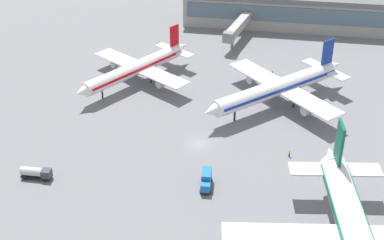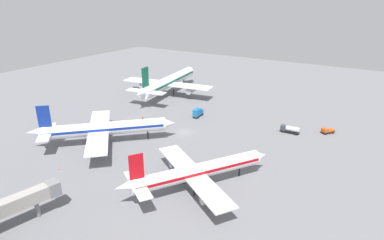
% 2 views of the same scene
% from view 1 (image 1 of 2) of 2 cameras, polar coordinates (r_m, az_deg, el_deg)
% --- Properties ---
extents(ground, '(288.00, 288.00, 0.00)m').
position_cam_1_polar(ground, '(126.13, 0.68, -2.42)').
color(ground, slate).
extents(terminal_building, '(73.01, 16.66, 11.32)m').
position_cam_1_polar(terminal_building, '(192.91, 10.01, 11.21)').
color(terminal_building, '#9E9993').
rests_on(terminal_building, ground).
extents(airplane_at_gate, '(29.93, 35.58, 12.26)m').
position_cam_1_polar(airplane_at_gate, '(151.09, -5.68, 5.33)').
color(airplane_at_gate, white).
rests_on(airplane_at_gate, ground).
extents(airplane_distant, '(35.84, 35.27, 13.78)m').
position_cam_1_polar(airplane_distant, '(140.69, 8.84, 3.32)').
color(airplane_distant, white).
rests_on(airplane_distant, ground).
extents(catering_truck, '(2.49, 5.71, 3.30)m').
position_cam_1_polar(catering_truck, '(112.28, 1.47, -6.13)').
color(catering_truck, black).
rests_on(catering_truck, ground).
extents(fuel_truck, '(6.33, 2.27, 2.50)m').
position_cam_1_polar(fuel_truck, '(119.04, -15.68, -5.21)').
color(fuel_truck, black).
rests_on(fuel_truck, ground).
extents(ground_crew_worker, '(0.47, 0.56, 1.67)m').
position_cam_1_polar(ground_crew_worker, '(123.22, 9.94, -3.37)').
color(ground_crew_worker, '#1E2338').
rests_on(ground_crew_worker, ground).
extents(jet_bridge, '(7.32, 21.44, 6.74)m').
position_cam_1_polar(jet_bridge, '(176.22, 4.69, 9.45)').
color(jet_bridge, '#9E9993').
rests_on(jet_bridge, ground).
extents(safety_cone_mid_apron, '(0.44, 0.44, 0.60)m').
position_cam_1_polar(safety_cone_mid_apron, '(159.40, 8.24, 4.92)').
color(safety_cone_mid_apron, '#EA590C').
rests_on(safety_cone_mid_apron, ground).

